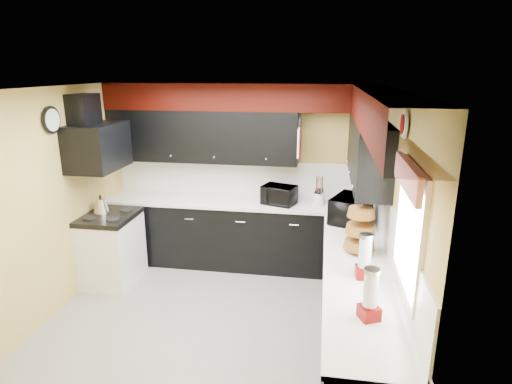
% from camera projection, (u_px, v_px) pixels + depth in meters
% --- Properties ---
extents(ground, '(3.60, 3.60, 0.00)m').
position_uv_depth(ground, '(211.00, 323.00, 4.68)').
color(ground, gray).
rests_on(ground, ground).
extents(wall_back, '(3.60, 0.06, 2.50)m').
position_uv_depth(wall_back, '(241.00, 174.00, 6.04)').
color(wall_back, '#E0C666').
rests_on(wall_back, ground).
extents(wall_right, '(0.06, 3.60, 2.50)m').
position_uv_depth(wall_right, '(391.00, 225.00, 4.05)').
color(wall_right, '#E0C666').
rests_on(wall_right, ground).
extents(wall_left, '(0.06, 3.60, 2.50)m').
position_uv_depth(wall_left, '(46.00, 207.00, 4.61)').
color(wall_left, '#E0C666').
rests_on(wall_left, ground).
extents(ceiling, '(3.60, 3.60, 0.06)m').
position_uv_depth(ceiling, '(203.00, 89.00, 3.98)').
color(ceiling, white).
rests_on(ceiling, wall_back).
extents(cab_back, '(3.60, 0.60, 0.90)m').
position_uv_depth(cab_back, '(238.00, 234.00, 5.97)').
color(cab_back, black).
rests_on(cab_back, ground).
extents(cab_right, '(0.60, 3.00, 0.90)m').
position_uv_depth(cab_right, '(355.00, 314.00, 4.04)').
color(cab_right, black).
rests_on(cab_right, ground).
extents(counter_back, '(3.62, 0.64, 0.04)m').
position_uv_depth(counter_back, '(237.00, 202.00, 5.84)').
color(counter_back, white).
rests_on(counter_back, cab_back).
extents(counter_right, '(0.64, 3.02, 0.04)m').
position_uv_depth(counter_right, '(359.00, 269.00, 3.91)').
color(counter_right, white).
rests_on(counter_right, cab_right).
extents(splash_back, '(3.60, 0.02, 0.50)m').
position_uv_depth(splash_back, '(241.00, 178.00, 6.04)').
color(splash_back, white).
rests_on(splash_back, counter_back).
extents(splash_right, '(0.02, 3.60, 0.50)m').
position_uv_depth(splash_right, '(389.00, 231.00, 4.07)').
color(splash_right, white).
rests_on(splash_right, counter_right).
extents(upper_back, '(2.60, 0.35, 0.70)m').
position_uv_depth(upper_back, '(202.00, 136.00, 5.79)').
color(upper_back, black).
rests_on(upper_back, wall_back).
extents(upper_right, '(0.35, 1.80, 0.70)m').
position_uv_depth(upper_right, '(368.00, 150.00, 4.78)').
color(upper_right, black).
rests_on(upper_right, wall_right).
extents(soffit_back, '(3.60, 0.36, 0.35)m').
position_uv_depth(soffit_back, '(238.00, 97.00, 5.57)').
color(soffit_back, black).
rests_on(soffit_back, wall_back).
extents(soffit_right, '(0.36, 3.24, 0.35)m').
position_uv_depth(soffit_right, '(383.00, 112.00, 3.61)').
color(soffit_right, black).
rests_on(soffit_right, wall_right).
extents(stove, '(0.60, 0.75, 0.86)m').
position_uv_depth(stove, '(112.00, 250.00, 5.50)').
color(stove, white).
rests_on(stove, ground).
extents(cooktop, '(0.62, 0.77, 0.06)m').
position_uv_depth(cooktop, '(109.00, 217.00, 5.37)').
color(cooktop, black).
rests_on(cooktop, stove).
extents(hood, '(0.50, 0.78, 0.55)m').
position_uv_depth(hood, '(98.00, 147.00, 5.13)').
color(hood, black).
rests_on(hood, wall_left).
extents(hood_duct, '(0.24, 0.40, 0.40)m').
position_uv_depth(hood_duct, '(84.00, 111.00, 5.03)').
color(hood_duct, black).
rests_on(hood_duct, wall_left).
extents(window, '(0.03, 0.86, 0.96)m').
position_uv_depth(window, '(410.00, 230.00, 3.12)').
color(window, white).
rests_on(window, wall_right).
extents(valance, '(0.04, 0.88, 0.20)m').
position_uv_depth(valance, '(407.00, 176.00, 3.02)').
color(valance, red).
rests_on(valance, wall_right).
extents(pan_top, '(0.03, 0.22, 0.40)m').
position_uv_depth(pan_top, '(300.00, 124.00, 5.46)').
color(pan_top, black).
rests_on(pan_top, upper_back).
extents(pan_mid, '(0.03, 0.28, 0.46)m').
position_uv_depth(pan_mid, '(299.00, 145.00, 5.41)').
color(pan_mid, black).
rests_on(pan_mid, upper_back).
extents(pan_low, '(0.03, 0.24, 0.42)m').
position_uv_depth(pan_low, '(300.00, 144.00, 5.67)').
color(pan_low, black).
rests_on(pan_low, upper_back).
extents(cut_board, '(0.03, 0.26, 0.35)m').
position_uv_depth(cut_board, '(299.00, 143.00, 5.28)').
color(cut_board, white).
rests_on(cut_board, upper_back).
extents(baskets, '(0.27, 0.27, 0.50)m').
position_uv_depth(baskets, '(360.00, 229.00, 4.16)').
color(baskets, brown).
rests_on(baskets, upper_right).
extents(clock, '(0.03, 0.30, 0.30)m').
position_uv_depth(clock, '(51.00, 120.00, 4.59)').
color(clock, black).
rests_on(clock, wall_left).
extents(deco_plate, '(0.03, 0.24, 0.24)m').
position_uv_depth(deco_plate, '(404.00, 124.00, 3.45)').
color(deco_plate, white).
rests_on(deco_plate, wall_right).
extents(toaster_oven, '(0.52, 0.48, 0.25)m').
position_uv_depth(toaster_oven, '(279.00, 195.00, 5.68)').
color(toaster_oven, black).
rests_on(toaster_oven, counter_back).
extents(microwave, '(0.55, 0.65, 0.31)m').
position_uv_depth(microwave, '(351.00, 209.00, 5.02)').
color(microwave, black).
rests_on(microwave, counter_right).
extents(utensil_crock, '(0.18, 0.18, 0.16)m').
position_uv_depth(utensil_crock, '(319.00, 199.00, 5.66)').
color(utensil_crock, silver).
rests_on(utensil_crock, counter_back).
extents(knife_block, '(0.12, 0.14, 0.20)m').
position_uv_depth(knife_block, '(319.00, 197.00, 5.69)').
color(knife_block, black).
rests_on(knife_block, counter_back).
extents(kettle, '(0.22, 0.22, 0.18)m').
position_uv_depth(kettle, '(101.00, 205.00, 5.43)').
color(kettle, '#AAA9AD').
rests_on(kettle, cooktop).
extents(dispenser_a, '(0.15, 0.15, 0.37)m').
position_uv_depth(dispenser_a, '(365.00, 258.00, 3.66)').
color(dispenser_a, maroon).
rests_on(dispenser_a, counter_right).
extents(dispenser_b, '(0.18, 0.18, 0.36)m').
position_uv_depth(dispenser_b, '(370.00, 296.00, 3.05)').
color(dispenser_b, maroon).
rests_on(dispenser_b, counter_right).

